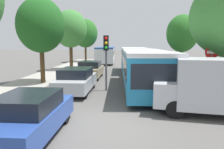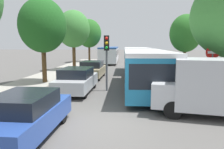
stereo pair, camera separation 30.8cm
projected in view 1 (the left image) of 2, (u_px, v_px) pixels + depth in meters
ground_plane at (100, 125)px, 7.89m from camera, size 200.00×200.00×0.00m
kerb_strip_left at (55, 73)px, 21.20m from camera, size 3.20×36.31×0.14m
articulated_bus at (139, 62)px, 17.37m from camera, size 2.95×16.92×2.50m
city_bus_rear at (106, 54)px, 33.82m from camera, size 2.78×11.23×2.40m
queued_car_blue at (29, 116)px, 6.70m from camera, size 1.80×4.09×1.41m
queued_car_silver at (76, 80)px, 12.97m from camera, size 1.89×4.30×1.48m
queued_car_tan at (90, 70)px, 18.43m from camera, size 1.86×4.22×1.46m
white_van at (223, 85)px, 8.78m from camera, size 5.28×2.85×2.31m
traffic_light at (106, 50)px, 13.23m from camera, size 0.34×0.37×3.40m
no_entry_sign at (211, 64)px, 11.44m from camera, size 0.70×0.08×2.82m
direction_sign_post at (208, 49)px, 14.73m from camera, size 0.10×1.40×3.60m
tree_left_mid at (41, 26)px, 15.21m from camera, size 3.31×3.31×6.09m
tree_left_far at (71, 30)px, 23.17m from camera, size 3.49×3.49×6.44m
tree_left_distant at (85, 33)px, 33.78m from camera, size 3.80×3.80×6.69m
tree_right_mid at (182, 33)px, 22.95m from camera, size 3.29×3.29×5.95m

